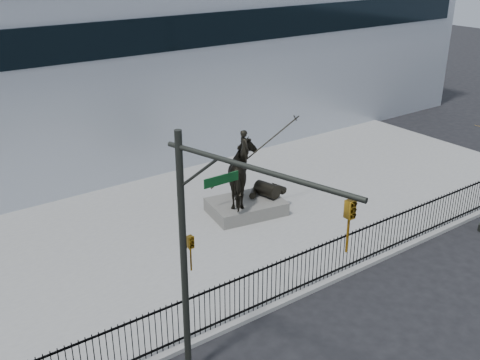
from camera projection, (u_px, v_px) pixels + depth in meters
ground at (369, 291)px, 19.03m from camera, size 120.00×120.00×0.00m
plaza at (246, 214)px, 24.22m from camera, size 30.00×12.00×0.15m
building at (112, 63)px, 32.17m from camera, size 44.00×14.00×9.00m
picket_fence at (344, 252)px, 19.61m from camera, size 22.10×0.10×1.50m
statue_plinth at (246, 207)px, 24.06m from camera, size 3.39×2.61×0.58m
equestrian_statue at (248, 174)px, 23.50m from camera, size 3.89×2.76×3.34m
traffic_signal_left at (210, 256)px, 13.34m from camera, size 1.52×4.84×7.00m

